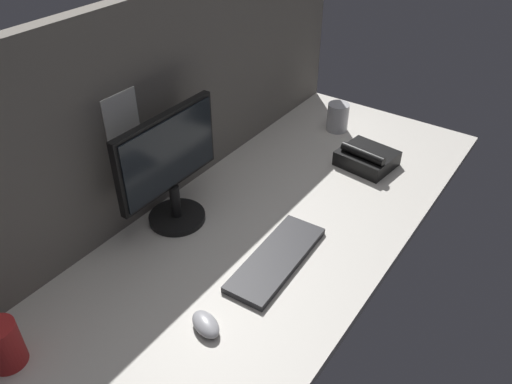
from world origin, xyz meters
TOP-DOWN VIEW (x-y plane):
  - ground_plane at (0.00, 0.00)cm, footprint 180.00×80.00cm
  - cubicle_wall_back at (-0.03, 37.50)cm, footprint 180.00×5.50cm
  - monitor at (-19.45, 25.10)cm, footprint 38.88×18.00cm
  - keyboard at (-17.45, -12.12)cm, footprint 37.56×14.69cm
  - mouse at (-47.96, -10.95)cm, footprint 8.66×10.97cm
  - mug_red_plastic at (-81.67, 20.78)cm, footprint 8.41×8.41cm
  - mug_steel at (62.98, 10.38)cm, footprint 8.74×8.74cm
  - desk_phone at (44.67, -11.30)cm, footprint 19.20×20.94cm

SIDE VIEW (x-z plane):
  - ground_plane at x=0.00cm, z-range -3.00..0.00cm
  - keyboard at x=-17.45cm, z-range 0.00..2.00cm
  - mouse at x=-47.96cm, z-range 0.00..3.40cm
  - desk_phone at x=44.67cm, z-range -1.21..7.59cm
  - mug_steel at x=62.98cm, z-range 0.00..11.54cm
  - mug_red_plastic at x=-81.67cm, z-range 0.00..12.16cm
  - monitor at x=-19.45cm, z-range 1.74..38.67cm
  - cubicle_wall_back at x=-0.03cm, z-range 0.00..66.11cm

